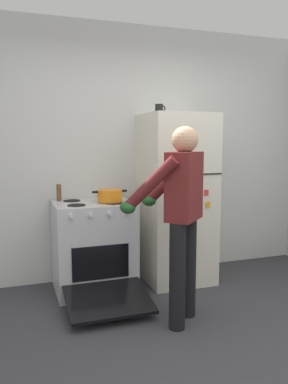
{
  "coord_description": "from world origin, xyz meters",
  "views": [
    {
      "loc": [
        -1.22,
        -2.14,
        1.49
      ],
      "look_at": [
        -0.02,
        1.32,
        1.0
      ],
      "focal_mm": 36.24,
      "sensor_mm": 36.0,
      "label": 1
    }
  ],
  "objects_px": {
    "refrigerator": "(176,198)",
    "pepper_mill": "(59,192)",
    "person_cook": "(179,207)",
    "red_pot": "(110,196)",
    "stove_range": "(94,247)",
    "coffee_mug": "(159,109)"
  },
  "relations": [
    {
      "from": "person_cook",
      "to": "red_pot",
      "type": "xyz_separation_m",
      "value": [
        -0.36,
        0.87,
        -0.0
      ]
    },
    {
      "from": "refrigerator",
      "to": "coffee_mug",
      "type": "bearing_deg",
      "value": 164.17
    },
    {
      "from": "refrigerator",
      "to": "person_cook",
      "type": "bearing_deg",
      "value": -112.35
    },
    {
      "from": "stove_range",
      "to": "coffee_mug",
      "type": "xyz_separation_m",
      "value": [
        0.72,
        0.07,
        1.37
      ]
    },
    {
      "from": "refrigerator",
      "to": "person_cook",
      "type": "height_order",
      "value": "refrigerator"
    },
    {
      "from": "person_cook",
      "to": "pepper_mill",
      "type": "distance_m",
      "value": 1.38
    },
    {
      "from": "refrigerator",
      "to": "pepper_mill",
      "type": "relative_size",
      "value": 11.02
    },
    {
      "from": "red_pot",
      "to": "coffee_mug",
      "type": "distance_m",
      "value": 1.03
    },
    {
      "from": "person_cook",
      "to": "pepper_mill",
      "type": "height_order",
      "value": "person_cook"
    },
    {
      "from": "stove_range",
      "to": "person_cook",
      "type": "distance_m",
      "value": 1.16
    },
    {
      "from": "refrigerator",
      "to": "red_pot",
      "type": "xyz_separation_m",
      "value": [
        -0.73,
        -0.05,
        0.07
      ]
    },
    {
      "from": "red_pot",
      "to": "coffee_mug",
      "type": "bearing_deg",
      "value": 10.2
    },
    {
      "from": "coffee_mug",
      "to": "pepper_mill",
      "type": "bearing_deg",
      "value": 171.6
    },
    {
      "from": "coffee_mug",
      "to": "red_pot",
      "type": "bearing_deg",
      "value": -169.8
    },
    {
      "from": "red_pot",
      "to": "pepper_mill",
      "type": "distance_m",
      "value": 0.52
    },
    {
      "from": "pepper_mill",
      "to": "red_pot",
      "type": "bearing_deg",
      "value": -28.52
    },
    {
      "from": "refrigerator",
      "to": "red_pot",
      "type": "height_order",
      "value": "refrigerator"
    },
    {
      "from": "red_pot",
      "to": "pepper_mill",
      "type": "relative_size",
      "value": 2.15
    },
    {
      "from": "person_cook",
      "to": "pepper_mill",
      "type": "bearing_deg",
      "value": 126.22
    },
    {
      "from": "red_pot",
      "to": "coffee_mug",
      "type": "xyz_separation_m",
      "value": [
        0.56,
        0.1,
        0.86
      ]
    },
    {
      "from": "stove_range",
      "to": "red_pot",
      "type": "distance_m",
      "value": 0.54
    },
    {
      "from": "stove_range",
      "to": "coffee_mug",
      "type": "bearing_deg",
      "value": 5.4
    }
  ]
}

